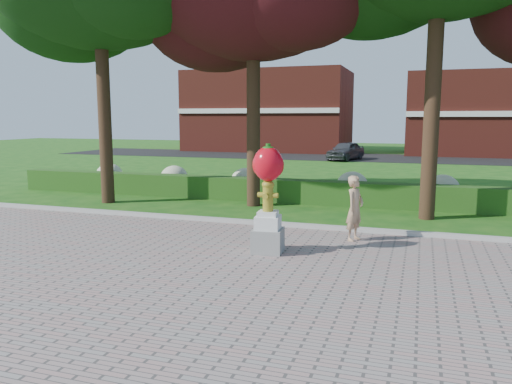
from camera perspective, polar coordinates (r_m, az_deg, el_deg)
ground at (r=10.56m, az=-0.46°, el=-7.53°), size 100.00×100.00×0.00m
walkway at (r=7.11m, az=-11.36°, el=-15.68°), size 40.00×14.00×0.04m
curb at (r=13.33m, az=3.72°, el=-3.83°), size 40.00×0.18×0.15m
lawn_hedge at (r=17.11m, az=7.15°, el=-0.04°), size 24.00×0.70×0.80m
hydrangea_row at (r=17.97m, az=9.57°, el=0.80°), size 20.10×1.10×0.99m
street at (r=37.86m, az=13.42°, el=3.84°), size 50.00×8.00×0.02m
building_left at (r=45.59m, az=1.50°, el=9.20°), size 14.00×8.00×7.00m
building_right at (r=43.86m, az=24.86°, el=8.07°), size 12.00×8.00×6.40m
hydrant_sculpture at (r=10.60m, az=1.38°, el=-0.40°), size 0.69×0.69×2.34m
woman at (r=11.95m, az=11.23°, el=-1.83°), size 0.53×0.65×1.54m
parked_car at (r=35.26m, az=10.20°, el=4.68°), size 2.50×4.05×1.29m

